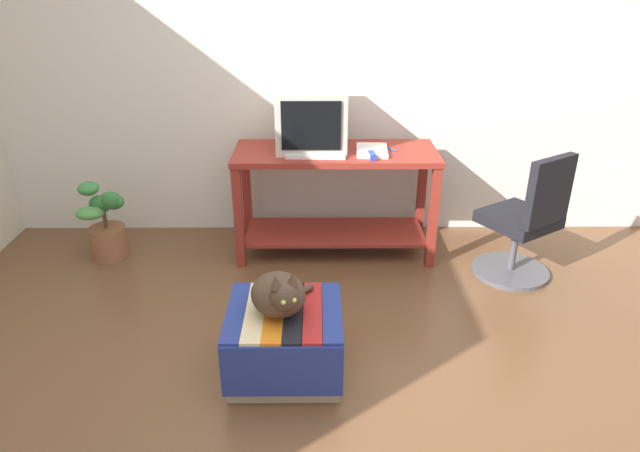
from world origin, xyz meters
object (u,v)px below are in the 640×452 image
Objects in this scene: desk at (335,184)px; ottoman_with_blanket at (285,341)px; keyboard at (316,154)px; stapler at (372,155)px; book at (372,150)px; cat at (280,294)px; tv_monitor at (312,120)px; potted_plant at (106,226)px; office_chair at (525,225)px.

desk reaches higher than ottoman_with_blanket.
keyboard is 3.64× the size of stapler.
book is 1.56m from ottoman_with_blanket.
cat is 3.70× the size of stapler.
stapler is at bearing -91.87° from book.
desk is 2.44× the size of ottoman_with_blanket.
tv_monitor is 4.36× the size of stapler.
desk is 2.96× the size of tv_monitor.
stapler reaches higher than keyboard.
keyboard is (-0.14, -0.13, 0.26)m from desk.
book reaches higher than cat.
cat is 1.88m from potted_plant.
tv_monitor is 0.27m from keyboard.
cat is (-0.18, -1.27, -0.31)m from keyboard.
keyboard is at bearing -1.33° from potted_plant.
keyboard is 1.32m from cat.
desk is at bearing 45.26° from keyboard.
book reaches higher than ottoman_with_blanket.
tv_monitor is at bearing 5.68° from potted_plant.
keyboard is 1.61m from potted_plant.
stapler is (-1.01, 0.23, 0.41)m from office_chair.
tv_monitor reaches higher than ottoman_with_blanket.
cat is 1.38m from stapler.
office_chair is (1.00, -0.36, -0.41)m from book.
ottoman_with_blanket is (-0.55, -1.34, -0.60)m from book.
ottoman_with_blanket is 1.87m from potted_plant.
book is 1.98m from potted_plant.
cat is at bearing -0.06° from office_chair.
tv_monitor is 1.60m from office_chair.
office_chair is at bearing 12.61° from cat.
keyboard is 1.47m from office_chair.
cat is at bearing -95.61° from tv_monitor.
cat is at bearing -44.39° from potted_plant.
ottoman_with_blanket is (-0.30, -1.38, -0.34)m from desk.
cat reaches higher than potted_plant.
desk is 0.49m from tv_monitor.
tv_monitor reaches higher than keyboard.
keyboard is 0.39m from book.
tv_monitor is at bearing 64.12° from cat.
keyboard is 0.69× the size of ottoman_with_blanket.
ottoman_with_blanket is at bearing -119.79° from stapler.
desk is 1.68m from potted_plant.
office_chair is (1.56, 1.00, -0.10)m from cat.
ottoman_with_blanket is 1.84m from office_chair.
book is at bearing -52.30° from office_chair.
potted_plant is at bearing 136.40° from ottoman_with_blanket.
potted_plant is (-1.34, 1.31, -0.24)m from cat.
ottoman_with_blanket is 0.30m from cat.
book is at bearing -9.61° from desk.
cat is (-0.32, -1.40, -0.04)m from desk.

